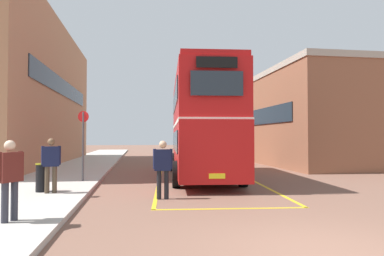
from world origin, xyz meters
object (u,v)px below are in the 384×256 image
litter_bin (43,177)px  bus_stop_sign (83,139)px  single_deck_bus (203,140)px  pedestrian_waiting_near (51,161)px  pedestrian_boarding (163,165)px  double_decker_bus (201,124)px  pedestrian_waiting_far (10,175)px

litter_bin → bus_stop_sign: (0.83, 2.66, 1.21)m
single_deck_bus → pedestrian_waiting_near: bearing=-112.7°
pedestrian_boarding → bus_stop_sign: (-2.91, 3.80, 0.78)m
pedestrian_boarding → litter_bin: 3.93m
double_decker_bus → pedestrian_boarding: bearing=-111.9°
double_decker_bus → bus_stop_sign: size_ratio=3.72×
pedestrian_boarding → litter_bin: bearing=163.1°
double_decker_bus → pedestrian_waiting_near: double_decker_bus is taller
single_deck_bus → bus_stop_sign: single_deck_bus is taller
double_decker_bus → pedestrian_boarding: double_decker_bus is taller
single_deck_bus → pedestrian_boarding: size_ratio=5.81×
litter_bin → pedestrian_waiting_near: bearing=-46.1°
double_decker_bus → litter_bin: size_ratio=11.51×
double_decker_bus → litter_bin: bearing=-144.3°
pedestrian_waiting_near → pedestrian_waiting_far: size_ratio=1.02×
pedestrian_waiting_near → litter_bin: pedestrian_waiting_near is taller
double_decker_bus → bus_stop_sign: 5.37m
pedestrian_waiting_far → bus_stop_sign: bearing=86.5°
single_deck_bus → double_decker_bus: bearing=-100.9°
pedestrian_boarding → pedestrian_waiting_near: bearing=166.9°
double_decker_bus → single_deck_bus: double_decker_bus is taller
pedestrian_waiting_far → pedestrian_boarding: bearing=41.0°
pedestrian_boarding → litter_bin: size_ratio=1.96×
bus_stop_sign → single_deck_bus: bearing=65.3°
pedestrian_waiting_near → litter_bin: size_ratio=1.89×
single_deck_bus → pedestrian_waiting_near: single_deck_bus is taller
pedestrian_waiting_near → single_deck_bus: bearing=67.3°
pedestrian_boarding → pedestrian_waiting_near: 3.50m
double_decker_bus → pedestrian_boarding: size_ratio=5.87×
pedestrian_waiting_far → bus_stop_sign: bus_stop_sign is taller
pedestrian_waiting_near → bus_stop_sign: (0.49, 3.00, 0.68)m
pedestrian_waiting_far → litter_bin: size_ratio=1.85×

